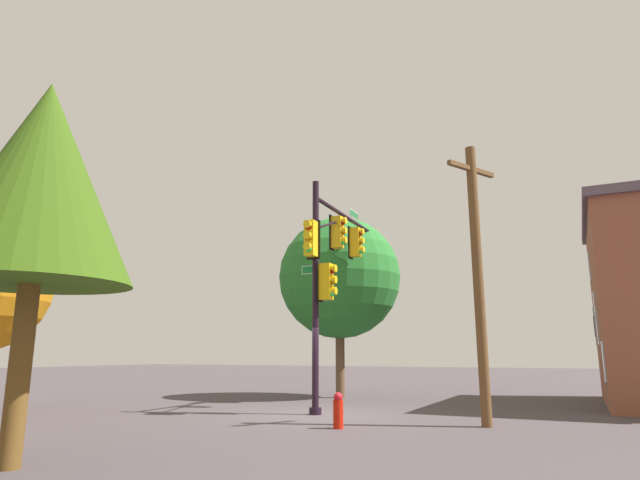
% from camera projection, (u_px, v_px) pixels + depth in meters
% --- Properties ---
extents(ground_plane, '(120.00, 120.00, 0.00)m').
position_uv_depth(ground_plane, '(315.00, 415.00, 15.62)').
color(ground_plane, '#443B3F').
extents(signal_pole_assembly, '(7.10, 1.15, 7.11)m').
position_uv_depth(signal_pole_assembly, '(339.00, 255.00, 18.21)').
color(signal_pole_assembly, black).
rests_on(signal_pole_assembly, ground_plane).
extents(utility_pole, '(1.64, 0.95, 7.15)m').
position_uv_depth(utility_pole, '(478.00, 274.00, 13.70)').
color(utility_pole, brown).
rests_on(utility_pole, ground_plane).
extents(fire_hydrant, '(0.33, 0.24, 0.83)m').
position_uv_depth(fire_hydrant, '(338.00, 411.00, 12.74)').
color(fire_hydrant, red).
rests_on(fire_hydrant, ground_plane).
extents(tree_near, '(5.10, 5.10, 7.45)m').
position_uv_depth(tree_near, '(340.00, 278.00, 22.68)').
color(tree_near, brown).
rests_on(tree_near, ground_plane).
extents(tree_far, '(3.24, 3.24, 6.44)m').
position_uv_depth(tree_far, '(41.00, 181.00, 9.16)').
color(tree_far, brown).
rests_on(tree_far, ground_plane).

